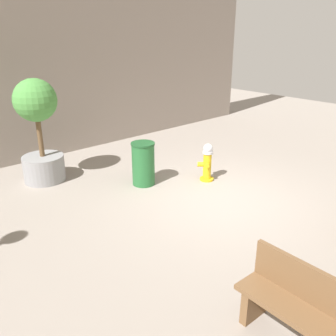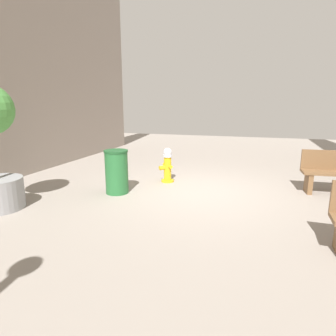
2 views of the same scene
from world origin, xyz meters
TOP-DOWN VIEW (x-y plane):
  - ground_plane at (0.00, 0.00)m, footprint 23.40×23.40m
  - fire_hydrant at (0.93, -0.58)m, footprint 0.37×0.37m
  - trash_bin at (1.73, 0.64)m, footprint 0.53×0.53m

SIDE VIEW (x-z plane):
  - ground_plane at x=0.00m, z-range 0.00..0.00m
  - fire_hydrant at x=0.93m, z-range 0.00..0.88m
  - trash_bin at x=1.73m, z-range 0.00..0.97m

